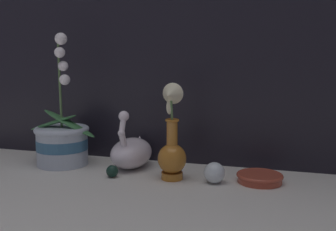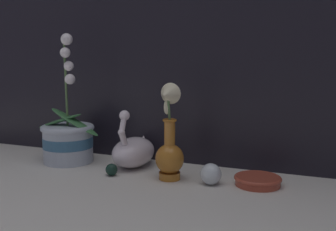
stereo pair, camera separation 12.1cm
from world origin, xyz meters
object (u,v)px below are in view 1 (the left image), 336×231
object	(u,v)px
blue_vase	(172,144)
glass_sphere	(214,173)
swan_figurine	(132,151)
amber_dish	(260,177)
orchid_potted_plant	(62,140)

from	to	relation	value
blue_vase	glass_sphere	distance (m)	0.15
swan_figurine	blue_vase	xyz separation A→B (m)	(0.16, -0.09, 0.05)
blue_vase	glass_sphere	bearing A→B (deg)	0.48
swan_figurine	amber_dish	bearing A→B (deg)	-6.04
blue_vase	amber_dish	distance (m)	0.28
blue_vase	orchid_potted_plant	bearing A→B (deg)	172.33
orchid_potted_plant	blue_vase	xyz separation A→B (m)	(0.40, -0.05, 0.02)
orchid_potted_plant	blue_vase	world-z (taller)	orchid_potted_plant
swan_figurine	amber_dish	distance (m)	0.42
blue_vase	amber_dish	xyz separation A→B (m)	(0.26, 0.05, -0.09)
swan_figurine	blue_vase	world-z (taller)	blue_vase
blue_vase	glass_sphere	world-z (taller)	blue_vase
swan_figurine	amber_dish	size ratio (longest dim) A/B	1.51
blue_vase	amber_dish	size ratio (longest dim) A/B	2.14
glass_sphere	amber_dish	distance (m)	0.13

